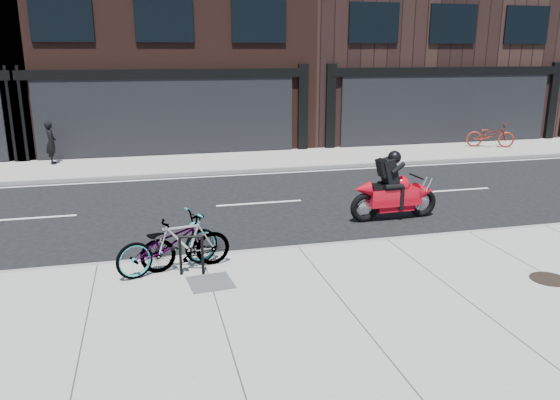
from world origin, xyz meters
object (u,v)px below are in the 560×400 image
object	(u,v)px
bicycle_far	(490,135)
utility_grate	(210,282)
bicycle_rear	(186,243)
motorcycle	(398,191)
bike_rack	(191,252)
pedestrian	(51,143)
bicycle_front	(168,243)
manhole_cover	(549,279)

from	to	relation	value
bicycle_far	utility_grate	size ratio (longest dim) A/B	2.62
bicycle_far	utility_grate	xyz separation A→B (m)	(-13.30, -11.32, -0.51)
bicycle_rear	motorcycle	xyz separation A→B (m)	(5.42, 2.36, 0.07)
bike_rack	bicycle_rear	size ratio (longest dim) A/B	0.44
motorcycle	bicycle_far	size ratio (longest dim) A/B	1.19
bike_rack	pedestrian	distance (m)	12.19
bike_rack	bicycle_front	world-z (taller)	bicycle_front
bicycle_front	bicycle_far	xyz separation A→B (m)	(13.96, 10.56, -0.01)
bicycle_front	bicycle_rear	xyz separation A→B (m)	(0.31, 0.00, -0.02)
utility_grate	bicycle_front	bearing A→B (deg)	131.00
bike_rack	utility_grate	size ratio (longest dim) A/B	1.00
manhole_cover	pedestrian	bearing A→B (deg)	127.40
bicycle_front	manhole_cover	bearing A→B (deg)	-129.07
pedestrian	manhole_cover	distance (m)	16.74
motorcycle	utility_grate	bearing A→B (deg)	-150.67
utility_grate	manhole_cover	bearing A→B (deg)	-12.56
bike_rack	bicycle_far	xyz separation A→B (m)	(13.57, 10.86, 0.08)
bike_rack	bicycle_far	bearing A→B (deg)	38.67
pedestrian	bicycle_front	bearing A→B (deg)	-175.16
bike_rack	motorcycle	world-z (taller)	motorcycle
bicycle_far	manhole_cover	world-z (taller)	bicycle_far
bicycle_rear	bicycle_far	bearing A→B (deg)	118.62
bicycle_front	bicycle_rear	bearing A→B (deg)	-111.49
bicycle_front	motorcycle	size ratio (longest dim) A/B	0.85
pedestrian	bicycle_far	distance (m)	17.57
bicycle_rear	bicycle_far	distance (m)	17.25
bike_rack	utility_grate	distance (m)	0.69
manhole_cover	bicycle_rear	bearing A→B (deg)	161.59
manhole_cover	utility_grate	xyz separation A→B (m)	(-5.90, 1.31, 0.00)
bicycle_front	motorcycle	xyz separation A→B (m)	(5.74, 2.36, 0.05)
bicycle_front	manhole_cover	size ratio (longest dim) A/B	3.04
manhole_cover	bicycle_front	bearing A→B (deg)	162.42
bicycle_far	utility_grate	world-z (taller)	bicycle_far
bicycle_rear	manhole_cover	distance (m)	6.60
bike_rack	utility_grate	xyz separation A→B (m)	(0.28, -0.46, -0.43)
bicycle_rear	manhole_cover	xyz separation A→B (m)	(6.25, -2.08, -0.50)
bicycle_far	pedestrian	bearing A→B (deg)	110.23
bicycle_rear	manhole_cover	size ratio (longest dim) A/B	2.56
bicycle_front	pedestrian	world-z (taller)	pedestrian
manhole_cover	bicycle_far	bearing A→B (deg)	59.65
bike_rack	bicycle_front	bearing A→B (deg)	141.96
bicycle_front	bicycle_far	bearing A→B (deg)	-74.39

